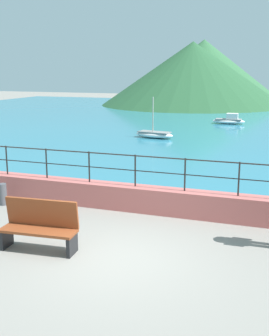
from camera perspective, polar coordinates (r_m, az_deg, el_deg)
ground_plane at (r=9.40m, az=-2.48°, el=-11.74°), size 120.00×120.00×0.00m
promenade_wall at (r=12.10m, az=3.26°, el=-4.28°), size 20.00×0.56×0.70m
railing at (r=11.86m, az=3.31°, el=0.16°), size 18.44×0.04×0.90m
lake_water at (r=34.12m, az=14.25°, el=5.89°), size 64.00×44.32×0.06m
hill_main at (r=53.19m, az=9.02°, el=12.38°), size 19.17×19.17×7.31m
hill_secondary at (r=49.11m, az=7.61°, el=12.14°), size 20.14×20.14×6.86m
bench_main at (r=9.86m, az=-12.29°, el=-7.32°), size 1.74×0.70×1.13m
bollard at (r=13.36m, az=-16.88°, el=-3.31°), size 0.24×0.24×0.64m
boat_1 at (r=25.04m, az=2.61°, el=4.44°), size 2.42×1.26×2.33m
boat_2 at (r=32.27m, az=12.31°, el=6.14°), size 2.34×0.99×0.76m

